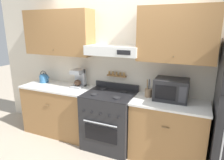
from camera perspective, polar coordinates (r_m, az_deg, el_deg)
The scene contains 9 objects.
ground_plane at distance 3.43m, azimuth -2.68°, elevation -20.23°, with size 16.00×16.00×0.00m, color #B2A38E.
wall_back at distance 3.38m, azimuth 0.49°, elevation 6.78°, with size 5.20×0.46×2.55m.
counter_left at distance 3.96m, azimuth -14.77°, elevation -8.08°, with size 1.32×0.62×0.92m.
counter_right at distance 3.22m, azimuth 15.67°, elevation -13.72°, with size 1.09×0.62×0.92m.
stove_range at distance 3.40m, azimuth -0.72°, elevation -11.30°, with size 0.80×0.70×1.03m.
tea_kettle at distance 4.11m, azimuth -18.90°, elevation 0.63°, with size 0.21×0.17×0.23m.
coffee_maker at distance 3.64m, azimuth -9.42°, elevation 0.57°, with size 0.20×0.25×0.32m.
microwave at distance 3.09m, azimuth 16.59°, elevation -2.55°, with size 0.48×0.40×0.32m.
utensil_crock at distance 3.15m, azimuth 10.34°, elevation -3.48°, with size 0.11×0.11×0.28m.
Camera 1 is at (1.25, -2.51, 1.98)m, focal length 32.00 mm.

